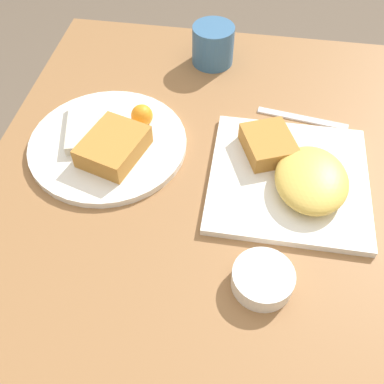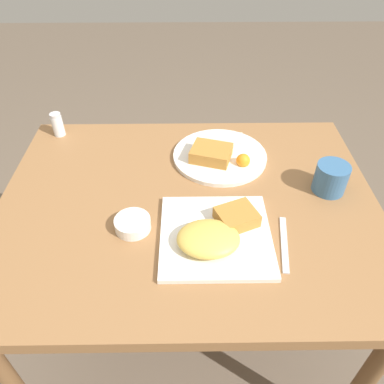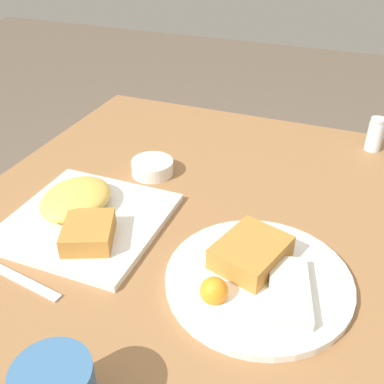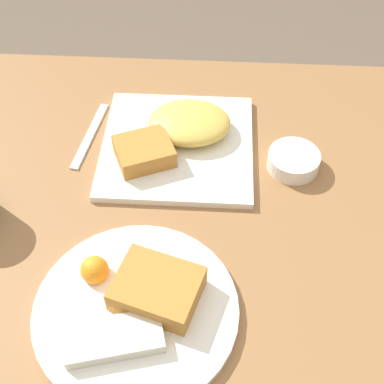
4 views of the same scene
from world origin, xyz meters
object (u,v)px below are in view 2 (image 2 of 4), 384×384
object	(u,v)px
salt_shaker	(59,126)
sauce_ramekin	(135,224)
plate_oval_far	(221,154)
butter_knife	(286,244)
coffee_mug	(333,178)
plate_square_near	(218,234)

from	to	relation	value
salt_shaker	sauce_ramekin	bearing A→B (deg)	-56.16
plate_oval_far	sauce_ramekin	xyz separation A→B (m)	(-0.25, -0.31, 0.00)
salt_shaker	butter_knife	size ratio (longest dim) A/B	0.45
butter_knife	plate_oval_far	bearing A→B (deg)	29.26
salt_shaker	coffee_mug	xyz separation A→B (m)	(0.87, -0.31, 0.01)
plate_square_near	coffee_mug	distance (m)	0.40
sauce_ramekin	butter_knife	distance (m)	0.40
sauce_ramekin	salt_shaker	world-z (taller)	salt_shaker
plate_oval_far	salt_shaker	world-z (taller)	salt_shaker
plate_oval_far	coffee_mug	bearing A→B (deg)	-27.50
plate_oval_far	sauce_ramekin	world-z (taller)	plate_oval_far
butter_knife	coffee_mug	size ratio (longest dim) A/B	1.97
plate_oval_far	sauce_ramekin	size ratio (longest dim) A/B	3.21
sauce_ramekin	butter_knife	world-z (taller)	sauce_ramekin
salt_shaker	coffee_mug	size ratio (longest dim) A/B	0.89
plate_oval_far	salt_shaker	xyz separation A→B (m)	(-0.56, 0.15, 0.02)
plate_square_near	coffee_mug	size ratio (longest dim) A/B	3.01
plate_square_near	butter_knife	world-z (taller)	plate_square_near
plate_oval_far	salt_shaker	bearing A→B (deg)	164.94
salt_shaker	butter_knife	bearing A→B (deg)	-36.72
salt_shaker	plate_square_near	bearing A→B (deg)	-43.83
sauce_ramekin	salt_shaker	bearing A→B (deg)	123.84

